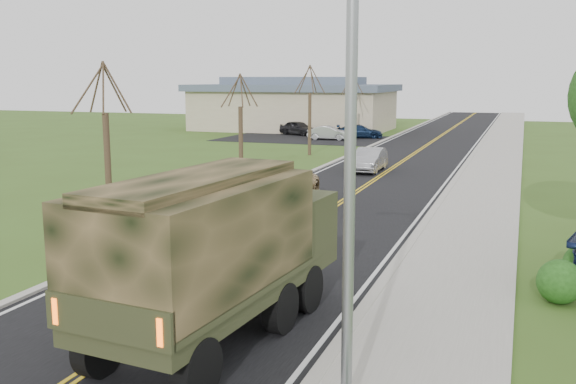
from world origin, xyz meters
The scene contains 17 objects.
ground centered at (0.00, 0.00, 0.00)m, with size 160.00×160.00×0.00m, color #39541C.
road centered at (0.00, 40.00, 0.01)m, with size 8.00×120.00×0.01m, color black.
curb_right centered at (4.15, 40.00, 0.06)m, with size 0.30×120.00×0.12m, color #9E998E.
sidewalk_right centered at (5.90, 40.00, 0.05)m, with size 3.20×120.00×0.10m, color #9E998E.
curb_left centered at (-4.15, 40.00, 0.05)m, with size 0.30×120.00×0.10m, color #9E998E.
street_light centered at (4.90, -0.50, 4.43)m, with size 1.65×0.22×8.00m.
bare_tree_a centered at (-7.00, 10.00, 2.63)m, with size 1.93×2.26×6.08m.
bare_tree_b centered at (-7.00, 22.00, 2.48)m, with size 1.83×2.14×5.73m.
bare_tree_c centered at (-7.00, 34.00, 2.78)m, with size 2.04×2.39×6.42m.
bare_tree_d centered at (-7.00, 46.00, 2.55)m, with size 1.88×2.20×5.91m.
commercial_building centered at (-15.98, 55.97, 2.69)m, with size 25.50×21.50×5.65m.
military_truck centered at (1.62, 1.69, 2.06)m, with size 3.13×7.41×3.60m.
suv_champagne centered at (-2.53, 16.00, 0.74)m, with size 2.47×5.35×1.49m, color tan.
sedan_silver centered at (-1.06, 27.29, 0.69)m, with size 1.47×4.21×1.39m, color #AAAAAE.
lot_car_dark centered at (-13.26, 49.48, 0.70)m, with size 1.65×4.10×1.40m, color black.
lot_car_silver centered at (-9.02, 45.73, 0.63)m, with size 1.33×3.81×1.26m, color #B2B2B7.
lot_car_navy centered at (-6.87, 48.48, 0.62)m, with size 1.74×4.28×1.24m, color #10213D.
Camera 1 is at (7.44, -9.88, 5.43)m, focal length 40.00 mm.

